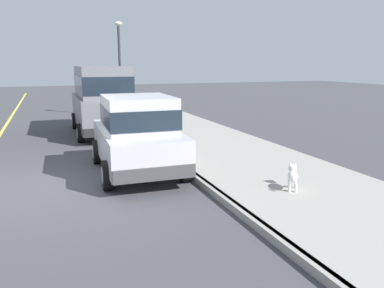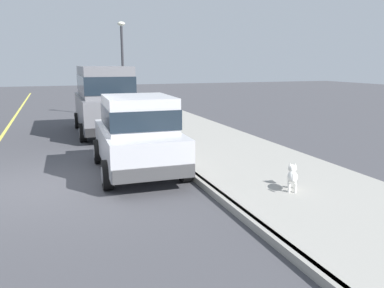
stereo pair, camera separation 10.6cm
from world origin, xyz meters
The scene contains 7 objects.
ground_plane centered at (0.00, 0.00, 0.00)m, with size 80.00×80.00×0.00m, color #424247.
curb centered at (3.20, 0.00, 0.07)m, with size 0.16×64.00×0.14m, color gray.
sidewalk centered at (5.00, 0.00, 0.07)m, with size 3.60×64.00×0.14m, color #99968E.
car_silver_hatchback centered at (2.13, 0.45, 0.98)m, with size 2.04×3.85×1.88m.
car_grey_van centered at (2.09, 6.22, 1.39)m, with size 2.16×4.91×2.52m.
dog_white centered at (4.66, -2.26, 0.43)m, with size 0.47×0.66×0.49m.
street_lamp centered at (3.55, 10.30, 2.91)m, with size 0.36×0.36×4.42m.
Camera 2 is at (0.27, -8.40, 2.62)m, focal length 35.46 mm.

